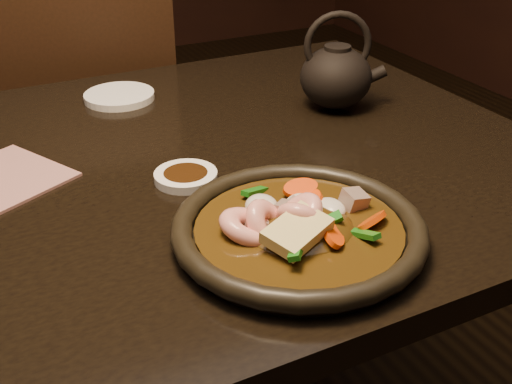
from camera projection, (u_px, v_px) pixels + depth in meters
name	position (u px, v px, depth m)	size (l,w,h in m)	color
table	(40.00, 239.00, 0.94)	(1.60, 0.90, 0.75)	black
chair	(82.00, 132.00, 1.60)	(0.55, 0.55, 0.99)	black
plate	(299.00, 230.00, 0.78)	(0.31, 0.31, 0.03)	black
stirfry	(295.00, 224.00, 0.78)	(0.22, 0.20, 0.07)	#342109
soy_dish	(186.00, 176.00, 0.93)	(0.09, 0.09, 0.01)	white
saucer_right	(119.00, 96.00, 1.21)	(0.13, 0.13, 0.01)	white
teapot	(336.00, 74.00, 1.14)	(0.15, 0.13, 0.17)	black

